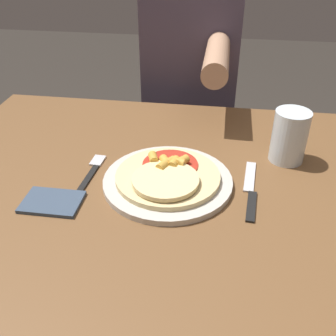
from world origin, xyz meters
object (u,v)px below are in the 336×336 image
plate (168,180)px  drinking_glass (289,136)px  knife (251,190)px  pizza (168,175)px  fork (91,172)px  person_diner (190,85)px  dining_table (163,220)px

plate → drinking_glass: 0.31m
plate → knife: plate is taller
plate → pizza: size_ratio=1.24×
pizza → knife: 0.18m
fork → person_diner: (0.17, 0.63, -0.02)m
pizza → fork: 0.18m
drinking_glass → person_diner: size_ratio=0.10×
drinking_glass → person_diner: bearing=119.5°
drinking_glass → fork: bearing=-164.1°
knife → plate: bearing=178.3°
plate → person_diner: size_ratio=0.24×
pizza → plate: bearing=87.7°
plate → person_diner: (-0.01, 0.64, -0.02)m
dining_table → drinking_glass: bearing=27.2°
knife → person_diner: (-0.20, 0.65, -0.02)m
plate → knife: 0.18m
dining_table → knife: knife is taller
fork → person_diner: bearing=74.9°
pizza → knife: (0.18, -0.00, -0.02)m
fork → pizza: bearing=-5.0°
pizza → person_diner: size_ratio=0.19×
drinking_glass → person_diner: 0.58m
dining_table → plate: size_ratio=3.98×
dining_table → drinking_glass: size_ratio=8.98×
fork → drinking_glass: size_ratio=1.38×
knife → fork: bearing=177.2°
plate → fork: size_ratio=1.64×
dining_table → drinking_glass: drinking_glass is taller
plate → drinking_glass: drinking_glass is taller
plate → dining_table: bearing=-162.2°
dining_table → knife: (0.19, -0.00, 0.11)m
plate → knife: (0.18, -0.01, -0.00)m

